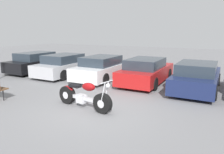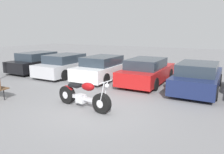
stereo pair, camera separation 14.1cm
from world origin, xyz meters
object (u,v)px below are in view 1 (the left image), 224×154
(motorcycle, at_px, (83,96))
(parked_car_silver, at_px, (66,65))
(parked_car_black, at_px, (38,62))
(parked_car_white, at_px, (103,68))
(parked_car_navy, at_px, (197,77))
(parked_car_red, at_px, (146,71))

(motorcycle, xyz_separation_m, parked_car_silver, (-4.31, 4.28, 0.18))
(parked_car_black, xyz_separation_m, parked_car_white, (5.00, 0.06, 0.00))
(parked_car_navy, bearing_deg, parked_car_silver, -179.40)
(parked_car_navy, bearing_deg, parked_car_red, 173.32)
(parked_car_black, bearing_deg, motorcycle, -33.03)
(motorcycle, distance_m, parked_car_navy, 5.40)
(parked_car_white, bearing_deg, parked_car_red, 3.76)
(parked_car_navy, bearing_deg, parked_car_black, 179.62)
(parked_car_black, xyz_separation_m, parked_car_navy, (9.99, -0.07, 0.00))
(motorcycle, bearing_deg, parked_car_navy, 53.84)
(motorcycle, relative_size, parked_car_silver, 0.55)
(motorcycle, relative_size, parked_car_red, 0.55)
(parked_car_navy, bearing_deg, motorcycle, -126.16)
(parked_car_red, bearing_deg, motorcycle, -98.41)
(motorcycle, distance_m, parked_car_white, 4.84)
(motorcycle, xyz_separation_m, parked_car_red, (0.69, 4.65, 0.18))
(parked_car_white, relative_size, parked_car_navy, 1.00)
(parked_car_black, distance_m, parked_car_navy, 9.99)
(motorcycle, bearing_deg, parked_car_silver, 135.19)
(motorcycle, height_order, parked_car_red, parked_car_red)
(parked_car_white, distance_m, parked_car_red, 2.50)
(parked_car_black, bearing_deg, parked_car_navy, -0.38)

